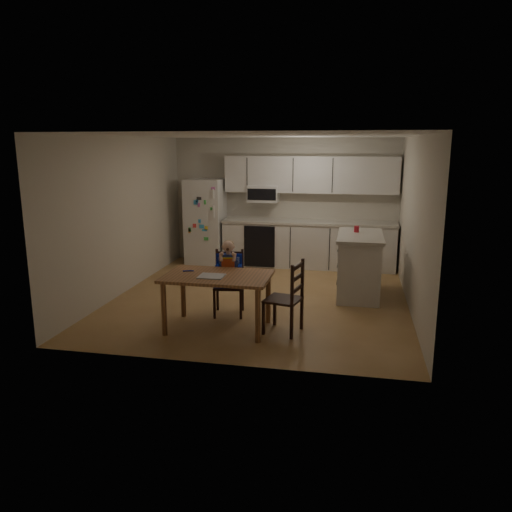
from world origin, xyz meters
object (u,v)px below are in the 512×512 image
object	(u,v)px
kitchen_island	(359,265)
red_cup	(357,229)
dining_table	(217,282)
chair_booster	(229,270)
chair_side	(290,293)
refrigerator	(206,221)

from	to	relation	value
kitchen_island	red_cup	distance (m)	0.58
red_cup	dining_table	world-z (taller)	red_cup
dining_table	chair_booster	xyz separation A→B (m)	(-0.01, 0.61, 0.02)
dining_table	chair_side	bearing A→B (deg)	1.76
chair_booster	chair_side	bearing A→B (deg)	-40.59
red_cup	chair_booster	bearing A→B (deg)	-139.30
chair_booster	chair_side	world-z (taller)	chair_booster
refrigerator	chair_side	size ratio (longest dim) A/B	1.79
refrigerator	kitchen_island	xyz separation A→B (m)	(3.06, -1.69, -0.35)
refrigerator	red_cup	bearing A→B (deg)	-26.38
chair_booster	chair_side	size ratio (longest dim) A/B	1.13
chair_booster	chair_side	distance (m)	1.12
red_cup	kitchen_island	bearing A→B (deg)	-73.07
refrigerator	red_cup	xyz separation A→B (m)	(2.99, -1.48, 0.19)
chair_booster	refrigerator	bearing A→B (deg)	103.78
red_cup	dining_table	size ratio (longest dim) A/B	0.07
dining_table	red_cup	bearing A→B (deg)	50.60
red_cup	dining_table	distance (m)	2.77
red_cup	chair_side	size ratio (longest dim) A/B	0.11
kitchen_island	chair_booster	distance (m)	2.23
kitchen_island	dining_table	distance (m)	2.62
dining_table	chair_booster	bearing A→B (deg)	90.65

